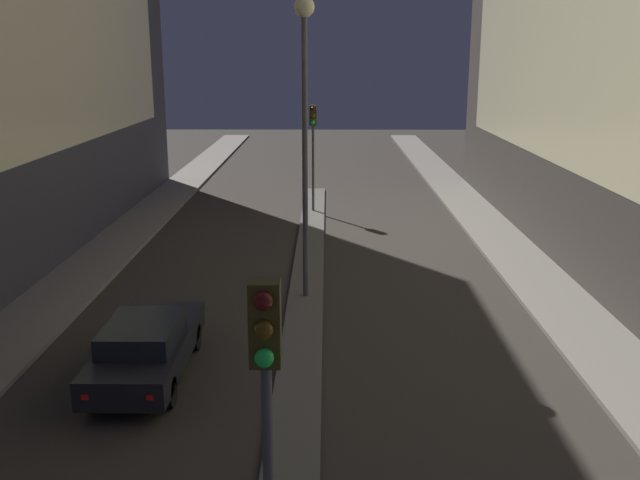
{
  "coord_description": "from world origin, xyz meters",
  "views": [
    {
      "loc": [
        0.62,
        -3.78,
        7.06
      ],
      "look_at": [
        0.38,
        21.38,
        0.51
      ],
      "focal_mm": 40.0,
      "sensor_mm": 36.0,
      "label": 1
    }
  ],
  "objects": [
    {
      "name": "traffic_light_near",
      "position": [
        0.0,
        2.92,
        3.61
      ],
      "size": [
        0.32,
        0.42,
        4.78
      ],
      "color": "#4C4C51",
      "rests_on": "median_strip"
    },
    {
      "name": "street_lamp",
      "position": [
        0.0,
        16.37,
        6.1
      ],
      "size": [
        0.57,
        0.57,
        8.49
      ],
      "color": "#4C4C51",
      "rests_on": "median_strip"
    },
    {
      "name": "traffic_light_mid",
      "position": [
        0.0,
        28.33,
        3.61
      ],
      "size": [
        0.32,
        0.42,
        4.78
      ],
      "color": "#4C4C51",
      "rests_on": "median_strip"
    },
    {
      "name": "car_left_lane",
      "position": [
        -3.42,
        11.01,
        0.73
      ],
      "size": [
        1.8,
        4.78,
        1.42
      ],
      "color": "black",
      "rests_on": "ground"
    },
    {
      "name": "median_strip",
      "position": [
        0.0,
        17.47,
        0.05
      ],
      "size": [
        1.03,
        32.93,
        0.11
      ],
      "color": "#56544F",
      "rests_on": "ground"
    }
  ]
}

